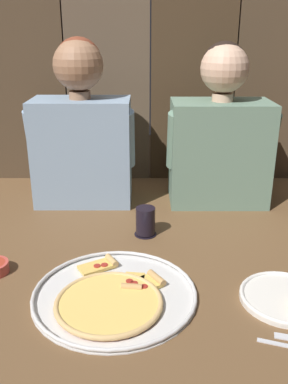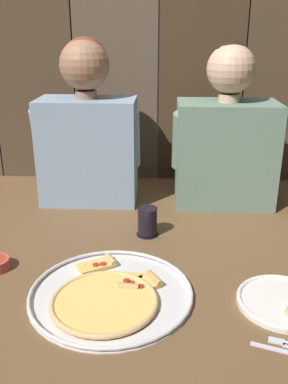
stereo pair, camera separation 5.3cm
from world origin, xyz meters
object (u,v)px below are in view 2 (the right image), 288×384
(dinner_plate, at_px, (283,302))
(diner_left, at_px, (88,130))
(diner_right, at_px, (226,136))
(pizza_tray, at_px, (109,295))
(drinking_glass, at_px, (147,222))

(dinner_plate, relative_size, diner_left, 0.37)
(diner_right, bearing_deg, diner_left, 179.99)
(pizza_tray, distance_m, dinner_plate, 0.44)
(drinking_glass, relative_size, diner_left, 0.16)
(dinner_plate, xyz_separation_m, drinking_glass, (-0.36, 0.37, 0.04))
(pizza_tray, bearing_deg, diner_left, 103.34)
(dinner_plate, height_order, diner_right, diner_right)
(drinking_glass, distance_m, diner_right, 0.48)
(drinking_glass, xyz_separation_m, diner_left, (-0.25, 0.31, 0.24))
(dinner_plate, distance_m, diner_left, 0.96)
(dinner_plate, relative_size, diner_right, 0.38)
(drinking_glass, bearing_deg, diner_left, 128.34)
(dinner_plate, distance_m, diner_right, 0.74)
(diner_left, distance_m, diner_right, 0.54)
(dinner_plate, bearing_deg, diner_right, 95.84)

